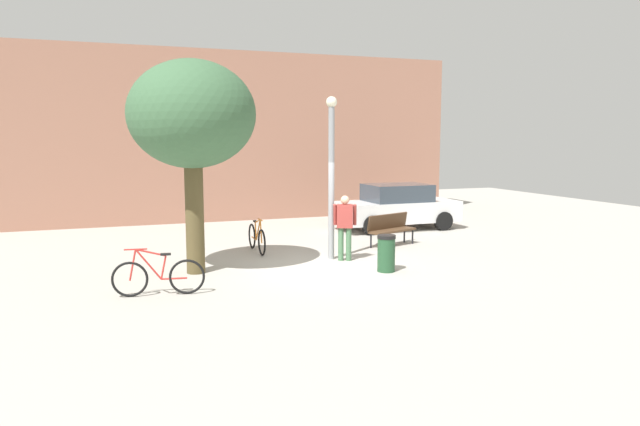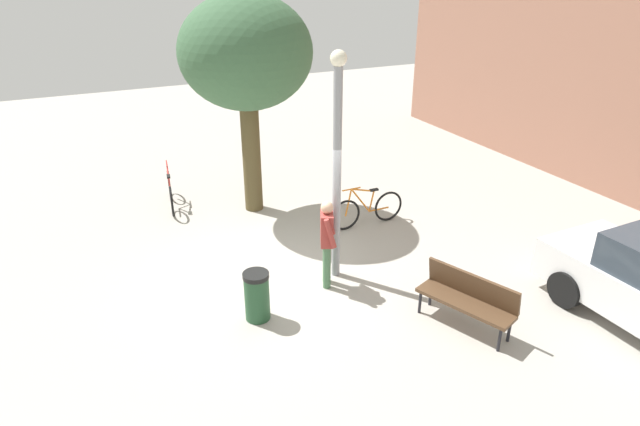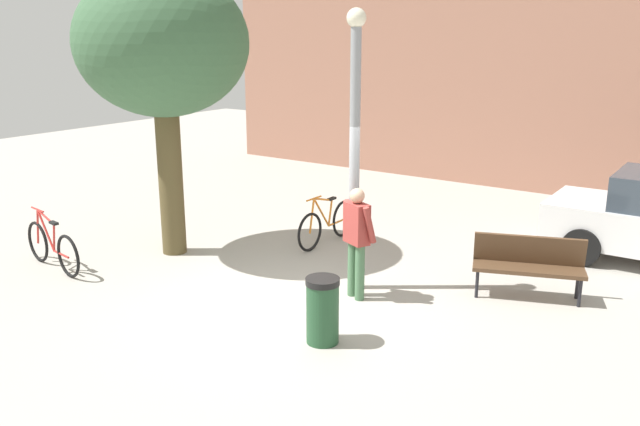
{
  "view_description": "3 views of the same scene",
  "coord_description": "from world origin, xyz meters",
  "px_view_note": "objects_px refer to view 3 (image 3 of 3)",
  "views": [
    {
      "loc": [
        -5.06,
        -13.15,
        3.11
      ],
      "look_at": [
        0.1,
        0.74,
        1.23
      ],
      "focal_mm": 33.15,
      "sensor_mm": 36.0,
      "label": 1
    },
    {
      "loc": [
        8.32,
        -3.27,
        5.45
      ],
      "look_at": [
        0.61,
        0.44,
        1.44
      ],
      "focal_mm": 30.46,
      "sensor_mm": 36.0,
      "label": 2
    },
    {
      "loc": [
        5.52,
        -7.33,
        3.84
      ],
      "look_at": [
        0.52,
        -0.14,
        1.43
      ],
      "focal_mm": 37.22,
      "sensor_mm": 36.0,
      "label": 3
    }
  ],
  "objects_px": {
    "bicycle_orange": "(327,224)",
    "trash_bin": "(323,310)",
    "park_bench": "(529,261)",
    "lamppost": "(355,138)",
    "person_by_lamppost": "(357,235)",
    "plaza_tree": "(162,46)",
    "bicycle_red": "(52,247)"
  },
  "relations": [
    {
      "from": "person_by_lamppost",
      "to": "bicycle_orange",
      "type": "bearing_deg",
      "value": 133.74
    },
    {
      "from": "bicycle_orange",
      "to": "trash_bin",
      "type": "bearing_deg",
      "value": -56.51
    },
    {
      "from": "bicycle_red",
      "to": "trash_bin",
      "type": "xyz_separation_m",
      "value": [
        5.21,
        0.34,
        0.05
      ]
    },
    {
      "from": "plaza_tree",
      "to": "bicycle_orange",
      "type": "xyz_separation_m",
      "value": [
        1.96,
        1.98,
        -3.21
      ]
    },
    {
      "from": "lamppost",
      "to": "park_bench",
      "type": "relative_size",
      "value": 2.5
    },
    {
      "from": "park_bench",
      "to": "bicycle_orange",
      "type": "bearing_deg",
      "value": 174.1
    },
    {
      "from": "bicycle_orange",
      "to": "plaza_tree",
      "type": "bearing_deg",
      "value": -134.74
    },
    {
      "from": "park_bench",
      "to": "plaza_tree",
      "type": "distance_m",
      "value": 6.78
    },
    {
      "from": "bicycle_red",
      "to": "park_bench",
      "type": "bearing_deg",
      "value": 25.97
    },
    {
      "from": "lamppost",
      "to": "bicycle_orange",
      "type": "xyz_separation_m",
      "value": [
        -1.57,
        1.59,
        -1.95
      ]
    },
    {
      "from": "person_by_lamppost",
      "to": "park_bench",
      "type": "xyz_separation_m",
      "value": [
        2.07,
        1.5,
        -0.42
      ]
    },
    {
      "from": "park_bench",
      "to": "bicycle_orange",
      "type": "height_order",
      "value": "bicycle_orange"
    },
    {
      "from": "person_by_lamppost",
      "to": "bicycle_orange",
      "type": "height_order",
      "value": "person_by_lamppost"
    },
    {
      "from": "lamppost",
      "to": "trash_bin",
      "type": "xyz_separation_m",
      "value": [
        0.68,
        -1.81,
        -1.9
      ]
    },
    {
      "from": "plaza_tree",
      "to": "bicycle_red",
      "type": "xyz_separation_m",
      "value": [
        -1.0,
        -1.76,
        -3.21
      ]
    },
    {
      "from": "bicycle_orange",
      "to": "trash_bin",
      "type": "xyz_separation_m",
      "value": [
        2.25,
        -3.4,
        0.05
      ]
    },
    {
      "from": "person_by_lamppost",
      "to": "plaza_tree",
      "type": "relative_size",
      "value": 0.34
    },
    {
      "from": "person_by_lamppost",
      "to": "plaza_tree",
      "type": "height_order",
      "value": "plaza_tree"
    },
    {
      "from": "lamppost",
      "to": "bicycle_red",
      "type": "bearing_deg",
      "value": -154.69
    },
    {
      "from": "bicycle_red",
      "to": "trash_bin",
      "type": "bearing_deg",
      "value": 3.73
    },
    {
      "from": "park_bench",
      "to": "trash_bin",
      "type": "distance_m",
      "value": 3.42
    },
    {
      "from": "park_bench",
      "to": "plaza_tree",
      "type": "bearing_deg",
      "value": -164.91
    },
    {
      "from": "plaza_tree",
      "to": "bicycle_orange",
      "type": "height_order",
      "value": "plaza_tree"
    },
    {
      "from": "bicycle_orange",
      "to": "park_bench",
      "type": "bearing_deg",
      "value": -5.9
    },
    {
      "from": "park_bench",
      "to": "bicycle_red",
      "type": "height_order",
      "value": "bicycle_red"
    },
    {
      "from": "person_by_lamppost",
      "to": "bicycle_red",
      "type": "xyz_separation_m",
      "value": [
        -4.79,
        -1.84,
        -0.58
      ]
    },
    {
      "from": "trash_bin",
      "to": "lamppost",
      "type": "bearing_deg",
      "value": 110.56
    },
    {
      "from": "lamppost",
      "to": "plaza_tree",
      "type": "relative_size",
      "value": 0.85
    },
    {
      "from": "person_by_lamppost",
      "to": "trash_bin",
      "type": "xyz_separation_m",
      "value": [
        0.43,
        -1.5,
        -0.53
      ]
    },
    {
      "from": "park_bench",
      "to": "trash_bin",
      "type": "xyz_separation_m",
      "value": [
        -1.64,
        -3.0,
        -0.11
      ]
    },
    {
      "from": "lamppost",
      "to": "person_by_lamppost",
      "type": "distance_m",
      "value": 1.43
    },
    {
      "from": "trash_bin",
      "to": "person_by_lamppost",
      "type": "bearing_deg",
      "value": 105.93
    }
  ]
}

